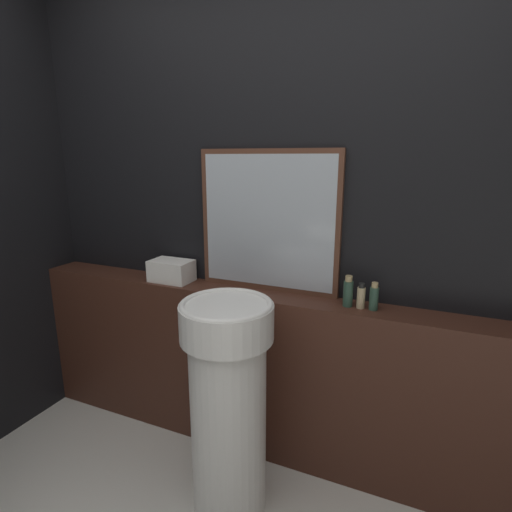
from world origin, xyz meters
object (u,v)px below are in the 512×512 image
Objects in this scene: conditioner_bottle at (361,297)px; lotion_bottle at (374,297)px; pedestal_sink at (228,402)px; shampoo_bottle at (348,292)px; mirror at (268,222)px; towel_stack at (172,271)px.

lotion_bottle is (0.06, 0.00, 0.00)m from conditioner_bottle.
lotion_bottle reaches higher than conditioner_bottle.
shampoo_bottle is (0.41, 0.40, 0.43)m from pedestal_sink.
mirror is at bearing 171.54° from lotion_bottle.
towel_stack reaches higher than pedestal_sink.
lotion_bottle is (0.53, 0.40, 0.42)m from pedestal_sink.
conditioner_bottle reaches higher than pedestal_sink.
pedestal_sink is 7.71× the size of lotion_bottle.
pedestal_sink is 0.86m from mirror.
mirror reaches higher than shampoo_bottle.
mirror is at bearing 91.59° from pedestal_sink.
mirror is at bearing 169.31° from shampoo_bottle.
conditioner_bottle is at bearing 40.40° from pedestal_sink.
towel_stack is at bearing -180.00° from shampoo_bottle.
mirror is at bearing 8.55° from towel_stack.
pedestal_sink is at bearing -142.75° from lotion_bottle.
mirror is 5.74× the size of lotion_bottle.
towel_stack is 1.58× the size of shampoo_bottle.
mirror is 6.21× the size of conditioner_bottle.
shampoo_bottle is 0.06m from conditioner_bottle.
pedestal_sink is 8.35× the size of conditioner_bottle.
pedestal_sink is at bearing -36.17° from towel_stack.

